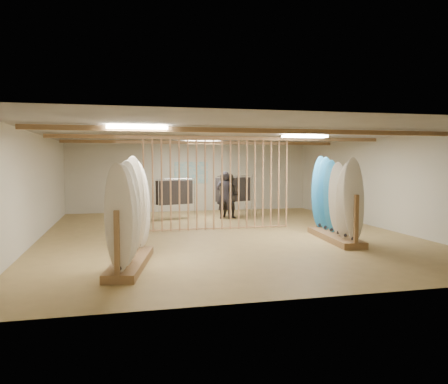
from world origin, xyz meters
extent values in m
plane|color=#A2864E|center=(0.00, 0.00, 0.00)|extent=(12.00, 12.00, 0.00)
plane|color=#9B9792|center=(0.00, 0.00, 2.80)|extent=(12.00, 12.00, 0.00)
plane|color=beige|center=(0.00, 6.00, 1.40)|extent=(12.00, 0.00, 12.00)
plane|color=beige|center=(0.00, -6.00, 1.40)|extent=(12.00, 0.00, 12.00)
plane|color=beige|center=(-5.00, 0.00, 1.40)|extent=(0.00, 12.00, 12.00)
plane|color=beige|center=(5.00, 0.00, 1.40)|extent=(0.00, 12.00, 12.00)
cube|color=olive|center=(0.00, 0.00, 2.72)|extent=(9.50, 6.12, 0.10)
cube|color=white|center=(0.00, 0.00, 2.74)|extent=(1.20, 0.35, 0.06)
cylinder|color=tan|center=(-2.20, 0.80, 1.40)|extent=(0.05, 0.05, 2.78)
cylinder|color=tan|center=(-1.94, 0.80, 1.40)|extent=(0.05, 0.05, 2.78)
cylinder|color=tan|center=(-1.68, 0.80, 1.40)|extent=(0.05, 0.05, 2.78)
cylinder|color=tan|center=(-1.42, 0.80, 1.40)|extent=(0.05, 0.05, 2.78)
cylinder|color=tan|center=(-1.16, 0.80, 1.40)|extent=(0.05, 0.05, 2.78)
cylinder|color=tan|center=(-0.91, 0.80, 1.40)|extent=(0.05, 0.05, 2.78)
cylinder|color=tan|center=(-0.65, 0.80, 1.40)|extent=(0.05, 0.05, 2.78)
cylinder|color=tan|center=(-0.39, 0.80, 1.40)|extent=(0.05, 0.05, 2.78)
cylinder|color=tan|center=(-0.13, 0.80, 1.40)|extent=(0.05, 0.05, 2.78)
cylinder|color=tan|center=(0.13, 0.80, 1.40)|extent=(0.05, 0.05, 2.78)
cylinder|color=tan|center=(0.39, 0.80, 1.40)|extent=(0.05, 0.05, 2.78)
cylinder|color=tan|center=(0.65, 0.80, 1.40)|extent=(0.05, 0.05, 2.78)
cylinder|color=tan|center=(0.91, 0.80, 1.40)|extent=(0.05, 0.05, 2.78)
cylinder|color=tan|center=(1.16, 0.80, 1.40)|extent=(0.05, 0.05, 2.78)
cylinder|color=tan|center=(1.42, 0.80, 1.40)|extent=(0.05, 0.05, 2.78)
cylinder|color=tan|center=(1.68, 0.80, 1.40)|extent=(0.05, 0.05, 2.78)
cylinder|color=tan|center=(1.94, 0.80, 1.40)|extent=(0.05, 0.05, 2.78)
cylinder|color=tan|center=(2.20, 0.80, 1.40)|extent=(0.05, 0.05, 2.78)
cube|color=teal|center=(0.00, 5.98, 1.60)|extent=(1.40, 0.03, 0.90)
cube|color=olive|center=(-2.67, -3.34, 0.08)|extent=(1.06, 2.64, 0.16)
cylinder|color=black|center=(-2.67, -3.34, 1.04)|extent=(0.50, 2.49, 0.01)
ellipsoid|color=silver|center=(-2.88, -4.41, 1.12)|extent=(0.50, 0.16, 1.93)
ellipsoid|color=white|center=(-2.80, -3.98, 1.12)|extent=(0.50, 0.16, 1.93)
ellipsoid|color=white|center=(-2.72, -3.56, 1.12)|extent=(0.50, 0.16, 1.93)
ellipsoid|color=silver|center=(-2.63, -3.13, 1.12)|extent=(0.50, 0.16, 1.93)
ellipsoid|color=silver|center=(-2.55, -2.70, 1.12)|extent=(0.50, 0.16, 1.93)
ellipsoid|color=white|center=(-2.46, -2.27, 1.12)|extent=(0.50, 0.16, 1.93)
cube|color=olive|center=(2.62, -1.60, 0.08)|extent=(0.85, 2.72, 0.16)
cylinder|color=black|center=(2.62, -1.60, 1.08)|extent=(0.27, 2.61, 0.01)
ellipsoid|color=white|center=(2.50, -2.73, 1.16)|extent=(0.52, 0.12, 1.99)
ellipsoid|color=silver|center=(2.55, -2.28, 1.16)|extent=(0.52, 0.12, 1.99)
ellipsoid|color=white|center=(2.59, -1.82, 1.16)|extent=(0.52, 0.12, 1.99)
ellipsoid|color=#2D8CD1|center=(2.64, -1.37, 1.16)|extent=(0.52, 0.12, 1.99)
ellipsoid|color=#2D8CD1|center=(2.68, -0.92, 1.16)|extent=(0.52, 0.12, 1.99)
ellipsoid|color=#2D8CD1|center=(2.73, -0.47, 1.16)|extent=(0.52, 0.12, 1.99)
cylinder|color=silver|center=(-1.00, 3.44, 1.44)|extent=(1.32, 0.50, 0.03)
cube|color=black|center=(-1.00, 3.44, 0.97)|extent=(1.33, 0.77, 0.85)
cylinder|color=silver|center=(-1.00, 3.44, 0.75)|extent=(0.03, 0.03, 1.49)
cylinder|color=silver|center=(1.24, 3.78, 1.52)|extent=(1.37, 0.57, 0.03)
cube|color=black|center=(1.24, 3.78, 1.02)|extent=(1.40, 0.84, 0.89)
cylinder|color=silver|center=(1.24, 3.78, 0.78)|extent=(0.03, 0.03, 1.57)
imported|color=#232128|center=(0.80, 3.25, 0.97)|extent=(0.80, 0.64, 1.94)
imported|color=#302B25|center=(1.01, 3.32, 0.92)|extent=(1.11, 1.04, 1.83)
camera|label=1|loc=(-2.82, -11.99, 2.06)|focal=35.00mm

